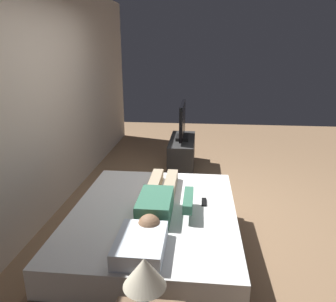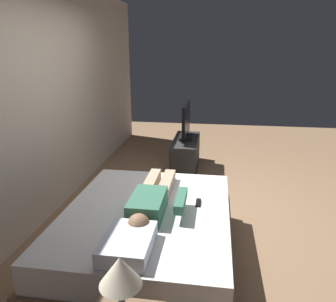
{
  "view_description": "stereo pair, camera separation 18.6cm",
  "coord_description": "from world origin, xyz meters",
  "px_view_note": "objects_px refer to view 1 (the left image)",
  "views": [
    {
      "loc": [
        -3.54,
        -0.01,
        1.92
      ],
      "look_at": [
        0.32,
        0.38,
        0.69
      ],
      "focal_mm": 34.7,
      "sensor_mm": 36.0,
      "label": 1
    },
    {
      "loc": [
        -3.51,
        -0.19,
        1.92
      ],
      "look_at": [
        0.32,
        0.38,
        0.69
      ],
      "focal_mm": 34.7,
      "sensor_mm": 36.0,
      "label": 2
    }
  ],
  "objects_px": {
    "remote": "(204,202)",
    "person": "(159,200)",
    "bed": "(154,237)",
    "lamp": "(144,274)",
    "tv_stand": "(182,153)",
    "pillow": "(141,244)",
    "tv": "(182,122)"
  },
  "relations": [
    {
      "from": "remote",
      "to": "lamp",
      "type": "xyz_separation_m",
      "value": [
        -1.43,
        0.31,
        0.3
      ]
    },
    {
      "from": "remote",
      "to": "tv_stand",
      "type": "xyz_separation_m",
      "value": [
        2.37,
        0.35,
        -0.3
      ]
    },
    {
      "from": "tv",
      "to": "tv_stand",
      "type": "bearing_deg",
      "value": 90.0
    },
    {
      "from": "pillow",
      "to": "tv",
      "type": "height_order",
      "value": "tv"
    },
    {
      "from": "person",
      "to": "lamp",
      "type": "relative_size",
      "value": 3.0
    },
    {
      "from": "remote",
      "to": "person",
      "type": "bearing_deg",
      "value": 110.47
    },
    {
      "from": "remote",
      "to": "tv",
      "type": "distance_m",
      "value": 2.41
    },
    {
      "from": "remote",
      "to": "lamp",
      "type": "distance_m",
      "value": 1.5
    },
    {
      "from": "tv_stand",
      "to": "pillow",
      "type": "bearing_deg",
      "value": 178.13
    },
    {
      "from": "bed",
      "to": "remote",
      "type": "xyz_separation_m",
      "value": [
        0.18,
        -0.45,
        0.29
      ]
    },
    {
      "from": "lamp",
      "to": "person",
      "type": "bearing_deg",
      "value": 4.22
    },
    {
      "from": "pillow",
      "to": "person",
      "type": "bearing_deg",
      "value": -3.87
    },
    {
      "from": "pillow",
      "to": "remote",
      "type": "distance_m",
      "value": 0.93
    },
    {
      "from": "person",
      "to": "tv_stand",
      "type": "xyz_separation_m",
      "value": [
        2.52,
        -0.06,
        -0.37
      ]
    },
    {
      "from": "pillow",
      "to": "tv_stand",
      "type": "relative_size",
      "value": 0.44
    },
    {
      "from": "tv_stand",
      "to": "lamp",
      "type": "relative_size",
      "value": 2.62
    },
    {
      "from": "bed",
      "to": "person",
      "type": "relative_size",
      "value": 1.52
    },
    {
      "from": "person",
      "to": "lamp",
      "type": "distance_m",
      "value": 1.31
    },
    {
      "from": "person",
      "to": "lamp",
      "type": "xyz_separation_m",
      "value": [
        -1.28,
        -0.09,
        0.23
      ]
    },
    {
      "from": "person",
      "to": "tv_stand",
      "type": "bearing_deg",
      "value": -1.35
    },
    {
      "from": "person",
      "to": "lamp",
      "type": "height_order",
      "value": "lamp"
    },
    {
      "from": "remote",
      "to": "tv",
      "type": "xyz_separation_m",
      "value": [
        2.37,
        0.35,
        0.24
      ]
    },
    {
      "from": "bed",
      "to": "tv_stand",
      "type": "bearing_deg",
      "value": -2.34
    },
    {
      "from": "bed",
      "to": "lamp",
      "type": "height_order",
      "value": "lamp"
    },
    {
      "from": "tv_stand",
      "to": "lamp",
      "type": "xyz_separation_m",
      "value": [
        -3.81,
        -0.04,
        0.6
      ]
    },
    {
      "from": "person",
      "to": "pillow",
      "type": "bearing_deg",
      "value": 176.13
    },
    {
      "from": "remote",
      "to": "lamp",
      "type": "height_order",
      "value": "lamp"
    },
    {
      "from": "pillow",
      "to": "tv_stand",
      "type": "height_order",
      "value": "pillow"
    },
    {
      "from": "bed",
      "to": "lamp",
      "type": "distance_m",
      "value": 1.39
    },
    {
      "from": "remote",
      "to": "tv",
      "type": "relative_size",
      "value": 0.17
    },
    {
      "from": "tv_stand",
      "to": "lamp",
      "type": "bearing_deg",
      "value": -179.47
    },
    {
      "from": "remote",
      "to": "tv",
      "type": "bearing_deg",
      "value": 8.28
    }
  ]
}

